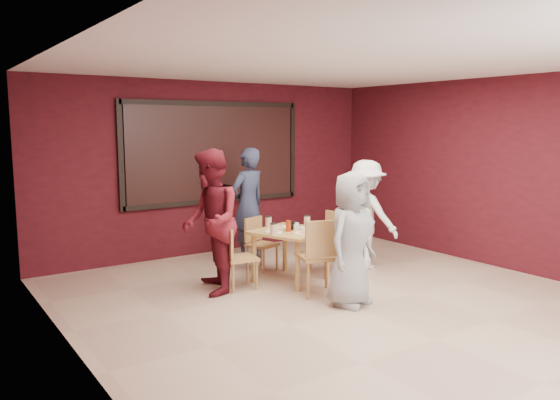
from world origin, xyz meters
TOP-DOWN VIEW (x-y plane):
  - floor at (0.00, 0.00)m, footprint 7.00×7.00m
  - window_blinds at (0.00, 3.45)m, footprint 3.00×0.02m
  - dining_table at (0.03, 1.36)m, footprint 1.13×1.13m
  - chair_front at (-0.06, 0.62)m, footprint 0.59×0.59m
  - chair_back at (-0.03, 2.08)m, footprint 0.47×0.47m
  - chair_left at (-0.79, 1.44)m, footprint 0.46×0.46m
  - chair_right at (0.80, 1.45)m, footprint 0.47×0.47m
  - diner_front at (0.02, 0.15)m, footprint 0.88×0.71m
  - diner_back at (0.15, 2.67)m, footprint 0.71×0.55m
  - diner_left at (-1.10, 1.50)m, footprint 0.96×1.07m
  - diner_right at (1.33, 1.30)m, footprint 0.81×1.14m

SIDE VIEW (x-z plane):
  - floor at x=0.00m, z-range 0.00..0.00m
  - chair_back at x=-0.03m, z-range 0.05..0.82m
  - chair_left at x=-0.79m, z-range 0.05..0.87m
  - chair_right at x=0.80m, z-range 0.06..0.91m
  - chair_front at x=-0.06m, z-range 0.06..1.03m
  - dining_table at x=0.03m, z-range 0.19..1.04m
  - diner_front at x=0.02m, z-range 0.00..1.57m
  - diner_right at x=1.33m, z-range 0.00..1.60m
  - diner_back at x=0.15m, z-range 0.00..1.76m
  - diner_left at x=-1.10m, z-range 0.00..1.82m
  - window_blinds at x=0.00m, z-range 0.90..2.40m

